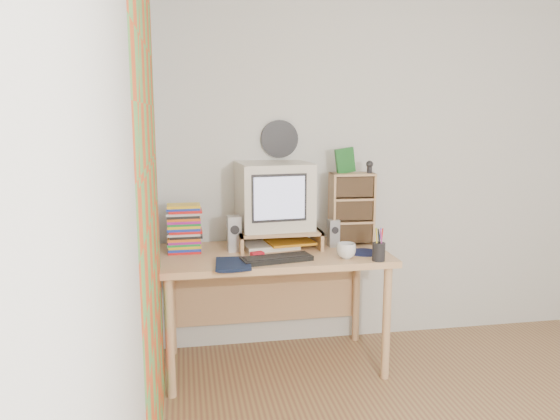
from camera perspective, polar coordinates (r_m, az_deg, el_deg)
name	(u,v)px	position (r m, az deg, el deg)	size (l,w,h in m)	color
back_wall	(409,163)	(3.95, 13.34, 4.76)	(3.50, 3.50, 0.00)	silver
left_wall	(130,219)	(1.90, -15.41, -0.95)	(3.50, 3.50, 0.00)	silver
curtain	(151,221)	(2.39, -13.33, -1.09)	(2.20, 2.20, 0.00)	#CD4A1C
wall_disc	(280,139)	(3.65, -0.05, 7.44)	(0.25, 0.25, 0.02)	black
desk	(272,270)	(3.49, -0.84, -6.30)	(1.40, 0.70, 0.75)	tan
monitor_riser	(279,233)	(3.47, -0.14, -2.47)	(0.52, 0.30, 0.12)	tan
crt_monitor	(275,196)	(3.48, -0.57, 1.49)	(0.44, 0.44, 0.42)	beige
speaker_left	(234,234)	(3.41, -4.81, -2.47)	(0.08, 0.08, 0.22)	#A0A0A4
speaker_right	(333,233)	(3.53, 5.61, -2.41)	(0.07, 0.07, 0.18)	#A0A0A4
keyboard	(277,259)	(3.19, -0.36, -5.13)	(0.41, 0.14, 0.03)	black
dvd_stack	(185,230)	(3.41, -9.94, -2.03)	(0.20, 0.14, 0.28)	brown
cd_rack	(352,209)	(3.59, 7.51, 0.13)	(0.28, 0.15, 0.47)	tan
mug	(346,251)	(3.26, 6.92, -4.26)	(0.12, 0.12, 0.09)	silver
diary	(216,263)	(3.09, -6.74, -5.48)	(0.24, 0.18, 0.05)	black
mousepad	(364,252)	(3.42, 8.79, -4.40)	(0.20, 0.20, 0.00)	black
pen_cup	(379,248)	(3.23, 10.28, -3.95)	(0.08, 0.08, 0.15)	black
papers	(277,244)	(3.51, -0.29, -3.52)	(0.34, 0.25, 0.04)	white
red_box	(257,255)	(3.25, -2.39, -4.73)	(0.07, 0.05, 0.04)	red
game_box	(345,161)	(3.55, 6.82, 5.15)	(0.12, 0.03, 0.16)	#195820
webcam	(370,167)	(3.58, 9.34, 4.49)	(0.05, 0.05, 0.08)	black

